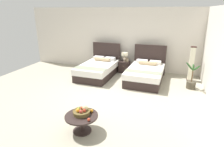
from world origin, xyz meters
TOP-DOWN VIEW (x-y plane):
  - ground_plane at (0.00, 0.00)m, footprint 10.17×10.06m
  - wall_back at (0.00, 3.23)m, footprint 10.17×0.12m
  - wall_side_right at (3.28, 0.40)m, footprint 0.12×5.66m
  - bed_near_window at (-1.02, 1.85)m, footprint 1.42×2.24m
  - bed_near_corner at (1.03, 1.85)m, footprint 1.44×2.18m
  - nightstand at (-0.06, 2.71)m, footprint 0.47×0.43m
  - table_lamp at (-0.06, 2.73)m, footprint 0.30×0.30m
  - vase at (0.08, 2.67)m, footprint 0.10×0.10m
  - coffee_table at (0.08, -2.02)m, footprint 0.78×0.78m
  - fruit_bowl at (0.07, -1.96)m, footprint 0.41×0.41m
  - loose_apple at (0.35, -2.18)m, footprint 0.07×0.07m
  - loose_orange at (0.25, -1.81)m, footprint 0.08×0.08m
  - floor_lamp_corner at (2.77, 2.49)m, footprint 0.21×0.21m
  - potted_palm at (2.75, 1.58)m, footprint 0.53×0.57m

SIDE VIEW (x-z plane):
  - ground_plane at x=0.00m, z-range -0.02..0.00m
  - potted_palm at x=2.75m, z-range -0.27..0.74m
  - nightstand at x=-0.06m, z-range 0.00..0.52m
  - coffee_table at x=0.08m, z-range 0.10..0.53m
  - bed_near_window at x=-1.02m, z-range -0.34..0.98m
  - bed_near_corner at x=1.03m, z-range -0.34..0.98m
  - loose_apple at x=0.35m, z-range 0.43..0.50m
  - loose_orange at x=0.25m, z-range 0.43..0.51m
  - fruit_bowl at x=0.07m, z-range 0.39..0.60m
  - vase at x=0.08m, z-range 0.52..0.70m
  - floor_lamp_corner at x=2.77m, z-range 0.00..1.40m
  - table_lamp at x=-0.06m, z-range 0.59..0.99m
  - wall_back at x=0.00m, z-range 0.00..2.89m
  - wall_side_right at x=3.28m, z-range 0.00..2.89m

